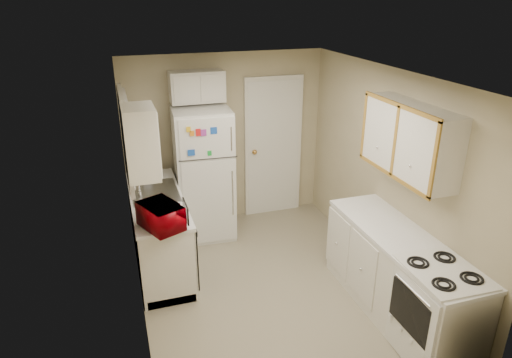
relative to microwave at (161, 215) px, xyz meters
name	(u,v)px	position (x,y,z in m)	size (l,w,h in m)	color
floor	(269,288)	(1.13, -0.13, -1.05)	(3.80, 3.80, 0.00)	#ACA489
ceiling	(272,76)	(1.13, -0.13, 1.35)	(3.80, 3.80, 0.00)	white
wall_left	(133,210)	(-0.27, -0.13, 0.15)	(3.80, 3.80, 0.00)	tan
wall_right	(387,177)	(2.53, -0.13, 0.15)	(3.80, 3.80, 0.00)	tan
wall_back	(226,140)	(1.13, 1.77, 0.15)	(2.80, 2.80, 0.00)	tan
wall_front	(364,301)	(1.13, -2.03, 0.15)	(2.80, 2.80, 0.00)	tan
left_counter	(160,231)	(0.03, 0.77, -0.60)	(0.60, 1.80, 0.90)	silver
dishwasher	(192,249)	(0.32, 0.17, -0.56)	(0.03, 0.58, 0.72)	black
sink	(155,195)	(0.03, 0.92, -0.19)	(0.54, 0.74, 0.16)	gray
microwave	(161,215)	(0.00, 0.00, 0.00)	(0.26, 0.47, 0.32)	#920009
soap_bottle	(147,173)	(-0.02, 1.33, -0.05)	(0.10, 0.10, 0.21)	white
window_blinds	(126,138)	(-0.23, 0.92, 0.55)	(0.10, 0.98, 1.08)	silver
upper_cabinet_left	(141,142)	(-0.12, 0.09, 0.75)	(0.30, 0.45, 0.70)	silver
refrigerator	(204,174)	(0.72, 1.38, -0.17)	(0.73, 0.71, 1.77)	silver
cabinet_over_fridge	(197,86)	(0.73, 1.62, 0.95)	(0.70, 0.30, 0.40)	silver
interior_door	(273,148)	(1.83, 1.73, -0.03)	(0.86, 0.06, 2.08)	silver
right_counter	(398,276)	(2.23, -0.93, -0.60)	(0.60, 2.00, 0.90)	silver
stove	(436,316)	(2.21, -1.55, -0.62)	(0.58, 0.71, 0.86)	silver
upper_cabinet_right	(410,140)	(2.38, -0.63, 0.75)	(0.30, 1.20, 0.70)	silver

